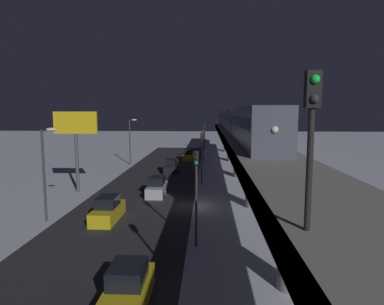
# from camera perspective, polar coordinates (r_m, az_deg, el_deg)

# --- Properties ---
(ground_plane) EXTENTS (240.00, 240.00, 0.00)m
(ground_plane) POSITION_cam_1_polar(r_m,az_deg,el_deg) (32.36, -0.61, -9.04)
(ground_plane) COLOR silver
(avenue_asphalt) EXTENTS (11.00, 102.59, 0.01)m
(avenue_asphalt) POSITION_cam_1_polar(r_m,az_deg,el_deg) (33.02, -9.46, -8.79)
(avenue_asphalt) COLOR #28282D
(avenue_asphalt) RESTS_ON ground_plane
(elevated_railway) EXTENTS (5.00, 102.59, 5.91)m
(elevated_railway) POSITION_cam_1_polar(r_m,az_deg,el_deg) (31.55, 10.21, -0.11)
(elevated_railway) COLOR gray
(elevated_railway) RESTS_ON ground_plane
(subway_train) EXTENTS (2.94, 74.07, 3.40)m
(subway_train) POSITION_cam_1_polar(r_m,az_deg,el_deg) (58.65, 6.87, 5.72)
(subway_train) COLOR #4C5160
(subway_train) RESTS_ON elevated_railway
(rail_signal) EXTENTS (0.36, 0.41, 4.00)m
(rail_signal) POSITION_cam_1_polar(r_m,az_deg,el_deg) (8.81, 19.54, 4.66)
(rail_signal) COLOR black
(rail_signal) RESTS_ON elevated_railway
(sedan_silver) EXTENTS (1.91, 4.70, 1.97)m
(sedan_silver) POSITION_cam_1_polar(r_m,az_deg,el_deg) (36.58, -5.94, -5.92)
(sedan_silver) COLOR #B2B2B7
(sedan_silver) RESTS_ON ground_plane
(sedan_black) EXTENTS (1.80, 4.02, 1.97)m
(sedan_black) POSITION_cam_1_polar(r_m,az_deg,el_deg) (49.81, -3.60, -2.42)
(sedan_black) COLOR black
(sedan_black) RESTS_ON ground_plane
(sedan_yellow) EXTENTS (1.80, 4.78, 1.97)m
(sedan_yellow) POSITION_cam_1_polar(r_m,az_deg,el_deg) (29.10, -14.04, -9.45)
(sedan_yellow) COLOR gold
(sedan_yellow) RESTS_ON ground_plane
(sedan_yellow_2) EXTENTS (1.80, 4.13, 1.97)m
(sedan_yellow_2) POSITION_cam_1_polar(r_m,az_deg,el_deg) (62.40, -0.66, -0.50)
(sedan_yellow_2) COLOR gold
(sedan_yellow_2) RESTS_ON ground_plane
(sedan_yellow_3) EXTENTS (1.80, 4.28, 1.97)m
(sedan_yellow_3) POSITION_cam_1_polar(r_m,az_deg,el_deg) (17.02, -10.74, -21.69)
(sedan_yellow_3) COLOR gold
(sedan_yellow_3) RESTS_ON ground_plane
(traffic_light_near) EXTENTS (0.32, 0.44, 6.40)m
(traffic_light_near) POSITION_cam_1_polar(r_m,az_deg,el_deg) (21.99, 0.73, -5.44)
(traffic_light_near) COLOR #2D2D2D
(traffic_light_near) RESTS_ON ground_plane
(traffic_light_mid) EXTENTS (0.32, 0.44, 6.40)m
(traffic_light_mid) POSITION_cam_1_polar(r_m,az_deg,el_deg) (40.79, 1.65, 0.32)
(traffic_light_mid) COLOR #2D2D2D
(traffic_light_mid) RESTS_ON ground_plane
(traffic_light_far) EXTENTS (0.32, 0.44, 6.40)m
(traffic_light_far) POSITION_cam_1_polar(r_m,az_deg,el_deg) (59.75, 1.99, 2.44)
(traffic_light_far) COLOR #2D2D2D
(traffic_light_far) RESTS_ON ground_plane
(traffic_light_distant) EXTENTS (0.32, 0.44, 6.40)m
(traffic_light_distant) POSITION_cam_1_polar(r_m,az_deg,el_deg) (78.74, 2.17, 3.53)
(traffic_light_distant) COLOR #2D2D2D
(traffic_light_distant) RESTS_ON ground_plane
(commercial_billboard) EXTENTS (4.80, 0.36, 8.90)m
(commercial_billboard) POSITION_cam_1_polar(r_m,az_deg,el_deg) (39.00, -19.05, 3.51)
(commercial_billboard) COLOR #4C4C51
(commercial_billboard) RESTS_ON ground_plane
(street_lamp_near) EXTENTS (1.35, 0.44, 7.65)m
(street_lamp_near) POSITION_cam_1_polar(r_m,az_deg,el_deg) (29.36, -23.42, -1.65)
(street_lamp_near) COLOR #38383D
(street_lamp_near) RESTS_ON ground_plane
(street_lamp_far) EXTENTS (1.35, 0.44, 7.65)m
(street_lamp_far) POSITION_cam_1_polar(r_m,az_deg,el_deg) (57.66, -10.25, 2.78)
(street_lamp_far) COLOR #38383D
(street_lamp_far) RESTS_ON ground_plane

